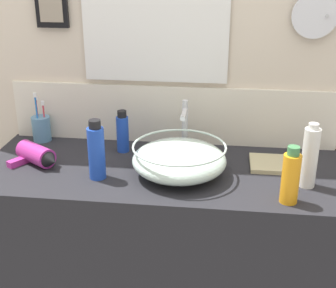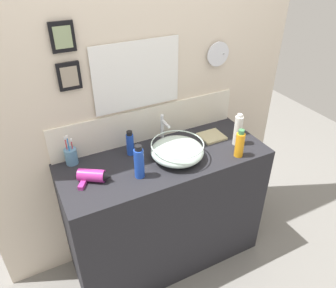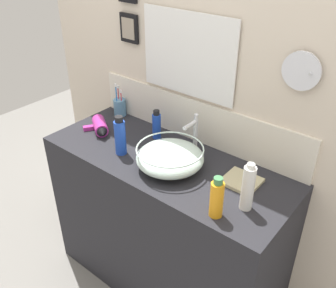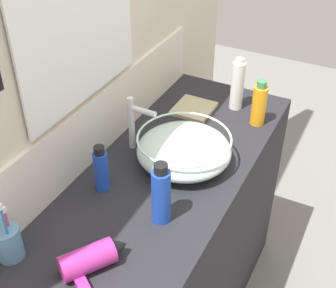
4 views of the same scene
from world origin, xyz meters
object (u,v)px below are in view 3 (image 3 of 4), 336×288
at_px(lotion_bottle, 217,198).
at_px(hand_towel, 241,181).
at_px(faucet, 194,131).
at_px(toothbrush_cup, 120,107).
at_px(hair_drier, 100,127).
at_px(spray_bottle, 248,188).
at_px(shampoo_bottle, 157,125).
at_px(soap_dispenser, 120,136).
at_px(glass_bowl_sink, 170,157).

distance_m(lotion_bottle, hand_towel, 0.28).
xyz_separation_m(faucet, lotion_bottle, (0.37, -0.35, -0.03)).
bearing_deg(toothbrush_cup, hair_drier, -72.78).
height_order(lotion_bottle, hand_towel, lotion_bottle).
bearing_deg(spray_bottle, toothbrush_cup, 164.76).
bearing_deg(spray_bottle, faucet, 152.35).
relative_size(shampoo_bottle, hand_towel, 1.02).
xyz_separation_m(spray_bottle, hand_towel, (-0.10, 0.15, -0.10)).
xyz_separation_m(lotion_bottle, shampoo_bottle, (-0.61, 0.34, -0.01)).
bearing_deg(toothbrush_cup, spray_bottle, -15.24).
bearing_deg(faucet, toothbrush_cup, 174.85).
relative_size(faucet, shampoo_bottle, 1.25).
distance_m(hair_drier, shampoo_bottle, 0.34).
bearing_deg(hand_towel, soap_dispenser, -164.38).
xyz_separation_m(toothbrush_cup, spray_bottle, (1.05, -0.29, 0.05)).
bearing_deg(hair_drier, shampoo_bottle, 29.08).
bearing_deg(shampoo_bottle, toothbrush_cup, 169.11).
bearing_deg(lotion_bottle, glass_bowl_sink, 157.57).
relative_size(faucet, lotion_bottle, 1.11).
bearing_deg(glass_bowl_sink, hair_drier, 177.67).
height_order(faucet, hand_towel, faucet).
bearing_deg(spray_bottle, soap_dispenser, -177.88).
relative_size(glass_bowl_sink, toothbrush_cup, 1.58).
height_order(hair_drier, toothbrush_cup, toothbrush_cup).
height_order(lotion_bottle, spray_bottle, spray_bottle).
relative_size(toothbrush_cup, lotion_bottle, 1.11).
bearing_deg(glass_bowl_sink, soap_dispenser, -168.32).
relative_size(hair_drier, shampoo_bottle, 1.26).
bearing_deg(toothbrush_cup, faucet, -5.15).
distance_m(hair_drier, lotion_bottle, 0.92).
relative_size(soap_dispenser, shampoo_bottle, 1.27).
height_order(spray_bottle, hand_towel, spray_bottle).
bearing_deg(lotion_bottle, shampoo_bottle, 151.22).
distance_m(glass_bowl_sink, faucet, 0.21).
bearing_deg(soap_dispenser, hair_drier, 162.36).
distance_m(spray_bottle, shampoo_bottle, 0.72).
xyz_separation_m(glass_bowl_sink, spray_bottle, (0.44, -0.03, 0.05)).
xyz_separation_m(faucet, soap_dispenser, (-0.28, -0.26, -0.02)).
distance_m(lotion_bottle, shampoo_bottle, 0.70).
distance_m(toothbrush_cup, spray_bottle, 1.09).
bearing_deg(glass_bowl_sink, lotion_bottle, -22.43).
height_order(hair_drier, shampoo_bottle, shampoo_bottle).
bearing_deg(lotion_bottle, faucet, 136.28).
bearing_deg(shampoo_bottle, faucet, 3.57).
height_order(toothbrush_cup, spray_bottle, spray_bottle).
distance_m(shampoo_bottle, hand_towel, 0.59).
xyz_separation_m(faucet, toothbrush_cup, (-0.61, 0.05, -0.07)).
xyz_separation_m(glass_bowl_sink, faucet, (-0.00, 0.20, 0.06)).
distance_m(toothbrush_cup, shampoo_bottle, 0.37).
bearing_deg(spray_bottle, hand_towel, 124.82).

